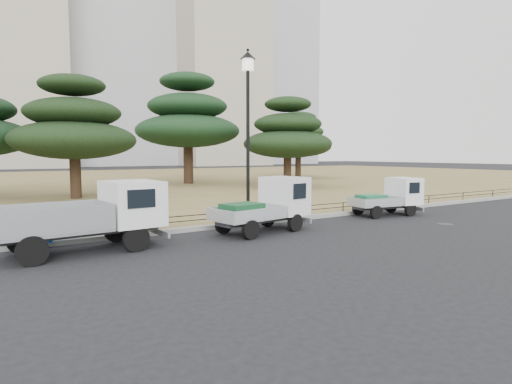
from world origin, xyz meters
TOP-DOWN VIEW (x-y plane):
  - ground at (0.00, 0.00)m, footprint 220.00×220.00m
  - lawn at (0.00, 30.60)m, footprint 120.00×56.00m
  - curb at (0.00, 2.60)m, footprint 120.00×0.25m
  - truck_large at (-5.80, 1.26)m, footprint 4.44×2.04m
  - truck_kei_front at (-0.06, 1.20)m, footprint 3.69×2.05m
  - truck_kei_rear at (6.60, 1.56)m, footprint 3.26×1.74m
  - street_lamp at (0.21, 2.90)m, footprint 0.56×0.56m
  - pipe_fence at (0.00, 2.75)m, footprint 38.00×0.04m
  - tarp_pile at (-7.20, 2.91)m, footprint 1.66×1.39m
  - manhole at (6.50, -1.20)m, footprint 0.60×0.60m
  - pine_center_left at (-3.87, 14.92)m, footprint 6.77×6.77m
  - pine_center_right at (6.48, 22.96)m, footprint 8.75×8.75m
  - pine_east_near at (11.51, 15.61)m, footprint 6.78×6.78m
  - pine_east_far at (19.66, 24.68)m, footprint 6.87×6.87m
  - tower_east at (40.00, 82.00)m, footprint 20.00×18.00m
  - tower_far_east at (58.00, 90.00)m, footprint 24.00×20.00m
  - radio_tower at (72.00, 85.00)m, footprint 1.80×1.80m

SIDE VIEW (x-z plane):
  - ground at x=0.00m, z-range 0.00..0.00m
  - manhole at x=6.50m, z-range 0.00..0.01m
  - lawn at x=0.00m, z-range 0.00..0.15m
  - curb at x=0.00m, z-range 0.00..0.16m
  - pipe_fence at x=0.00m, z-range 0.24..0.64m
  - tarp_pile at x=-7.20m, z-range 0.05..1.01m
  - truck_kei_rear at x=6.60m, z-range 0.00..1.62m
  - truck_kei_front at x=-0.06m, z-range 0.00..1.84m
  - truck_large at x=-5.80m, z-range 0.11..1.99m
  - pine_east_near at x=11.51m, z-range 0.68..7.53m
  - pine_center_left at x=-3.87m, z-range 0.68..7.57m
  - pine_east_far at x=19.66m, z-range 0.68..7.58m
  - street_lamp at x=0.21m, z-range 1.26..7.54m
  - pine_center_right at x=6.48m, z-range 0.89..10.17m
  - tower_east at x=40.00m, z-range 0.00..48.00m
  - radio_tower at x=72.00m, z-range -1.46..61.54m
  - tower_far_east at x=58.00m, z-range 0.00..70.00m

